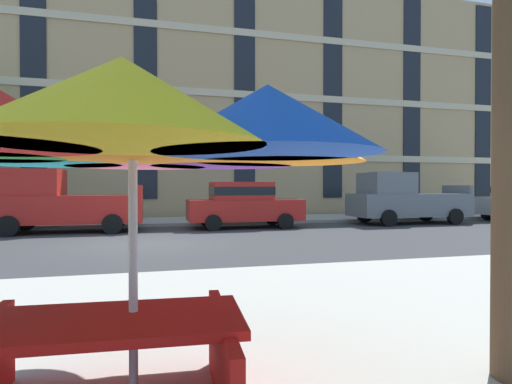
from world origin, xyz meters
The scene contains 8 objects.
ground_plane centered at (0.00, 0.00, 0.00)m, with size 120.00×120.00×0.00m, color #38383A.
sidewalk_far centered at (0.00, 6.80, 0.06)m, with size 56.00×3.60×0.12m, color #9E998E.
apartment_building centered at (0.00, 14.99, 6.40)m, with size 44.76×12.08×12.80m.
pickup_red centered at (-2.85, 3.70, 1.03)m, with size 5.10×2.12×2.20m.
sedan_red centered at (3.72, 3.70, 0.95)m, with size 4.40×1.98×1.78m.
pickup_gray centered at (10.83, 3.70, 1.03)m, with size 5.10×2.12×2.20m.
patio_umbrella centered at (0.11, -9.00, 1.97)m, with size 3.28×3.28×2.23m.
picnic_table centered at (-0.09, -9.11, 0.49)m, with size 1.89×1.63×0.77m.
Camera 1 is at (0.23, -11.85, 1.60)m, focal length 28.77 mm.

